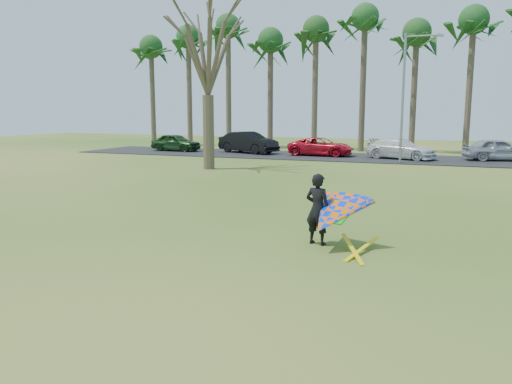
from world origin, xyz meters
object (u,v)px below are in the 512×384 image
(streetlight, at_px, (406,92))
(car_1, at_px, (248,142))
(kite_flyer, at_px, (331,214))
(car_4, at_px, (498,149))
(car_0, at_px, (176,142))
(car_3, at_px, (401,149))
(bare_tree_left, at_px, (207,45))
(car_2, at_px, (321,147))

(streetlight, bearing_deg, car_1, 164.03)
(kite_flyer, bearing_deg, car_4, 77.47)
(car_0, relative_size, car_3, 0.87)
(car_3, relative_size, car_4, 1.10)
(streetlight, distance_m, car_4, 7.80)
(car_0, distance_m, car_1, 6.31)
(car_0, height_order, car_4, car_4)
(car_1, xyz_separation_m, car_3, (11.58, -0.70, -0.14))
(bare_tree_left, bearing_deg, streetlight, 34.57)
(car_1, relative_size, car_4, 1.16)
(car_3, relative_size, kite_flyer, 1.98)
(car_1, height_order, car_4, car_1)
(car_4, bearing_deg, car_2, 78.19)
(car_2, bearing_deg, bare_tree_left, 159.67)
(car_3, bearing_deg, streetlight, -153.60)
(car_3, bearing_deg, car_0, 107.14)
(car_4, bearing_deg, car_0, 76.80)
(bare_tree_left, bearing_deg, kite_flyer, -53.50)
(car_4, bearing_deg, kite_flyer, 152.52)
(kite_flyer, bearing_deg, car_2, 104.59)
(bare_tree_left, xyz_separation_m, streetlight, (10.16, 7.00, -2.45))
(bare_tree_left, bearing_deg, car_2, 68.28)
(bare_tree_left, distance_m, car_4, 20.17)
(bare_tree_left, relative_size, kite_flyer, 4.06)
(bare_tree_left, relative_size, streetlight, 1.21)
(streetlight, bearing_deg, bare_tree_left, -145.43)
(bare_tree_left, relative_size, car_0, 2.35)
(bare_tree_left, height_order, kite_flyer, bare_tree_left)
(car_0, bearing_deg, car_4, -85.27)
(streetlight, relative_size, car_0, 1.94)
(car_1, distance_m, car_3, 11.60)
(streetlight, height_order, kite_flyer, streetlight)
(bare_tree_left, height_order, streetlight, bare_tree_left)
(car_0, bearing_deg, car_2, -86.63)
(kite_flyer, bearing_deg, car_3, 91.39)
(bare_tree_left, distance_m, streetlight, 12.58)
(streetlight, relative_size, car_3, 1.69)
(car_0, relative_size, car_2, 0.87)
(car_4, bearing_deg, car_1, 76.39)
(car_4, height_order, kite_flyer, kite_flyer)
(car_0, height_order, car_2, car_0)
(car_1, bearing_deg, car_2, -72.54)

